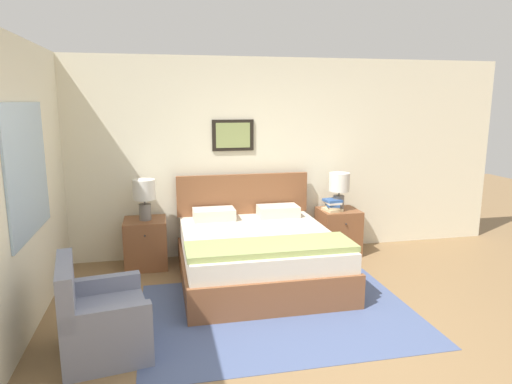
# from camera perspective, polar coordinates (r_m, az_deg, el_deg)

# --- Properties ---
(ground_plane) EXTENTS (16.00, 16.00, 0.00)m
(ground_plane) POSITION_cam_1_polar(r_m,az_deg,el_deg) (4.01, 7.61, -19.39)
(ground_plane) COLOR olive
(wall_back) EXTENTS (7.13, 0.09, 2.60)m
(wall_back) POSITION_cam_1_polar(r_m,az_deg,el_deg) (6.09, -0.57, 4.34)
(wall_back) COLOR beige
(wall_back) RESTS_ON ground_plane
(wall_left) EXTENTS (0.08, 5.06, 2.60)m
(wall_left) POSITION_cam_1_polar(r_m,az_deg,el_deg) (4.77, -26.33, 1.27)
(wall_left) COLOR beige
(wall_left) RESTS_ON ground_plane
(area_rug_main) EXTENTS (2.64, 1.93, 0.01)m
(area_rug_main) POSITION_cam_1_polar(r_m,az_deg,el_deg) (4.62, 2.92, -14.87)
(area_rug_main) COLOR #47567F
(area_rug_main) RESTS_ON ground_plane
(bed) EXTENTS (1.74, 1.93, 1.10)m
(bed) POSITION_cam_1_polar(r_m,az_deg,el_deg) (5.30, 0.22, -7.76)
(bed) COLOR brown
(bed) RESTS_ON ground_plane
(armchair) EXTENTS (0.79, 0.87, 0.81)m
(armchair) POSITION_cam_1_polar(r_m,az_deg,el_deg) (4.07, -18.96, -15.02)
(armchair) COLOR gray
(armchair) RESTS_ON ground_plane
(nightstand_near_window) EXTENTS (0.51, 0.51, 0.61)m
(nightstand_near_window) POSITION_cam_1_polar(r_m,az_deg,el_deg) (5.87, -13.60, -6.24)
(nightstand_near_window) COLOR brown
(nightstand_near_window) RESTS_ON ground_plane
(nightstand_by_door) EXTENTS (0.51, 0.51, 0.61)m
(nightstand_by_door) POSITION_cam_1_polar(r_m,az_deg,el_deg) (6.31, 10.23, -4.86)
(nightstand_by_door) COLOR brown
(nightstand_by_door) RESTS_ON ground_plane
(table_lamp_near_window) EXTENTS (0.27, 0.27, 0.50)m
(table_lamp_near_window) POSITION_cam_1_polar(r_m,az_deg,el_deg) (5.70, -13.80, -0.22)
(table_lamp_near_window) COLOR slate
(table_lamp_near_window) RESTS_ON nightstand_near_window
(table_lamp_by_door) EXTENTS (0.27, 0.27, 0.50)m
(table_lamp_by_door) POSITION_cam_1_polar(r_m,az_deg,el_deg) (6.15, 10.36, 0.75)
(table_lamp_by_door) COLOR slate
(table_lamp_by_door) RESTS_ON nightstand_by_door
(book_thick_bottom) EXTENTS (0.24, 0.27, 0.04)m
(book_thick_bottom) POSITION_cam_1_polar(r_m,az_deg,el_deg) (6.14, 9.51, -2.18)
(book_thick_bottom) COLOR beige
(book_thick_bottom) RESTS_ON nightstand_by_door
(book_hardcover_middle) EXTENTS (0.16, 0.23, 0.03)m
(book_hardcover_middle) POSITION_cam_1_polar(r_m,az_deg,el_deg) (6.14, 9.52, -1.87)
(book_hardcover_middle) COLOR beige
(book_hardcover_middle) RESTS_ON book_thick_bottom
(book_novel_upper) EXTENTS (0.20, 0.25, 0.03)m
(book_novel_upper) POSITION_cam_1_polar(r_m,az_deg,el_deg) (6.13, 9.53, -1.58)
(book_novel_upper) COLOR #335693
(book_novel_upper) RESTS_ON book_hardcover_middle
(book_slim_near_top) EXTENTS (0.18, 0.23, 0.03)m
(book_slim_near_top) POSITION_cam_1_polar(r_m,az_deg,el_deg) (6.12, 9.54, -1.31)
(book_slim_near_top) COLOR silver
(book_slim_near_top) RESTS_ON book_novel_upper
(book_paperback_top) EXTENTS (0.23, 0.24, 0.03)m
(book_paperback_top) POSITION_cam_1_polar(r_m,az_deg,el_deg) (6.12, 9.55, -1.05)
(book_paperback_top) COLOR #335693
(book_paperback_top) RESTS_ON book_slim_near_top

